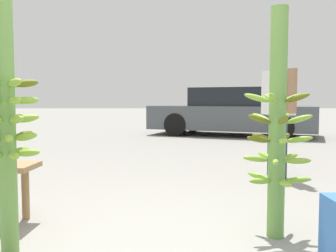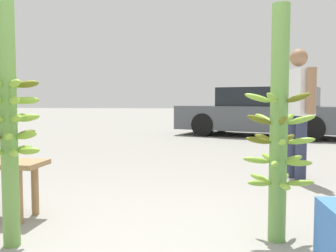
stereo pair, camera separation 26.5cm
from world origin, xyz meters
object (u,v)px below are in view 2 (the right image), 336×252
(parked_car, at_px, (263,113))
(banana_stalk_center, at_px, (279,128))
(banana_stalk_left, at_px, (8,117))
(vendor_person, at_px, (298,103))

(parked_car, bearing_deg, banana_stalk_center, -166.30)
(banana_stalk_left, distance_m, banana_stalk_center, 1.77)
(banana_stalk_left, relative_size, vendor_person, 1.08)
(banana_stalk_center, height_order, parked_car, banana_stalk_center)
(banana_stalk_left, relative_size, parked_car, 0.36)
(banana_stalk_center, height_order, vendor_person, banana_stalk_center)
(banana_stalk_left, distance_m, vendor_person, 3.31)
(banana_stalk_center, distance_m, parked_car, 7.55)
(vendor_person, bearing_deg, banana_stalk_left, -61.99)
(vendor_person, distance_m, parked_car, 5.44)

